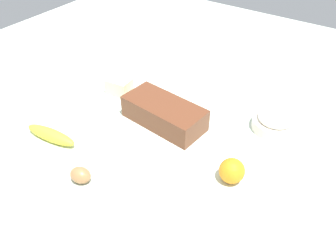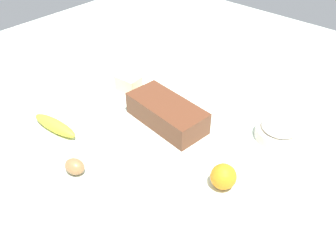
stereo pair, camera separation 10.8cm
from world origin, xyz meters
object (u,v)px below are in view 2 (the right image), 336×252
(butter_block, at_px, (129,83))
(egg_near_butter, at_px, (75,166))
(flour_bowl, at_px, (279,130))
(orange_fruit, at_px, (223,177))
(banana, at_px, (55,125))
(loaf_pan, at_px, (167,113))

(butter_block, xyz_separation_m, egg_near_butter, (-0.20, 0.40, -0.01))
(flour_bowl, distance_m, butter_block, 0.58)
(flour_bowl, bearing_deg, egg_near_butter, 55.58)
(orange_fruit, distance_m, butter_block, 0.57)
(banana, bearing_deg, loaf_pan, -131.90)
(orange_fruit, bearing_deg, butter_block, -16.44)
(orange_fruit, bearing_deg, flour_bowl, -93.44)
(banana, distance_m, butter_block, 0.33)
(orange_fruit, bearing_deg, loaf_pan, -19.47)
(loaf_pan, distance_m, egg_near_butter, 0.35)
(flour_bowl, distance_m, banana, 0.73)
(banana, relative_size, butter_block, 2.11)
(flour_bowl, bearing_deg, loaf_pan, 29.37)
(flour_bowl, relative_size, orange_fruit, 2.03)
(loaf_pan, height_order, banana, loaf_pan)
(banana, height_order, orange_fruit, orange_fruit)
(loaf_pan, bearing_deg, flour_bowl, -144.76)
(loaf_pan, xyz_separation_m, orange_fruit, (-0.30, 0.11, -0.01))
(loaf_pan, relative_size, banana, 1.54)
(banana, relative_size, orange_fruit, 2.62)
(banana, xyz_separation_m, orange_fruit, (-0.55, -0.17, 0.02))
(loaf_pan, xyz_separation_m, flour_bowl, (-0.32, -0.18, -0.01))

